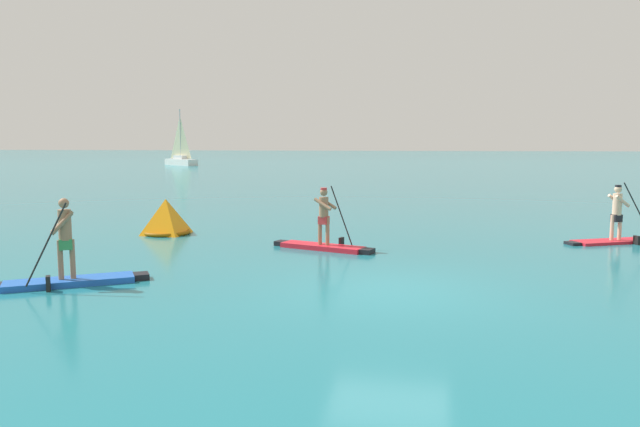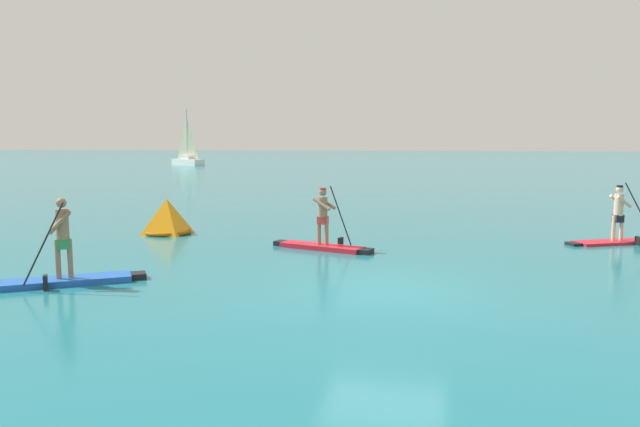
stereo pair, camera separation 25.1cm
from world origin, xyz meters
The scene contains 6 objects.
ground centered at (0.00, 0.00, 0.00)m, with size 440.00×440.00×0.00m, color #1E727F.
paddleboarder_near_left centered at (-6.68, -0.87, 0.34)m, with size 2.94×2.10×1.84m.
paddleboarder_mid_center centered at (-2.17, 4.33, 0.35)m, with size 3.02×1.36×1.77m.
paddleboarder_far_right centered at (6.17, 7.05, 0.39)m, with size 2.98×1.74×1.90m.
race_marker_buoy centered at (-7.76, 6.19, 0.51)m, with size 1.83×1.83×1.16m.
sailboat_left_horizon centered at (-32.42, 63.45, 0.93)m, with size 5.76×4.74×7.41m.
Camera 2 is at (1.09, -11.99, 2.97)m, focal length 33.78 mm.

